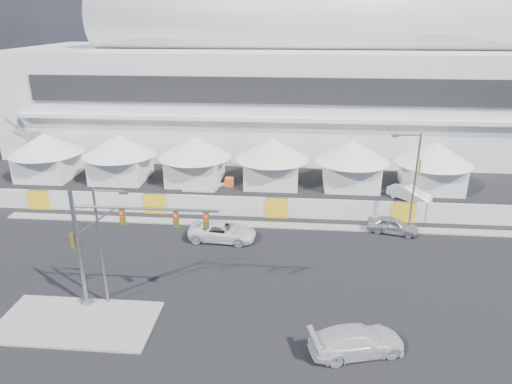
# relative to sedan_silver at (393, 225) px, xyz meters

# --- Properties ---
(ground) EXTENTS (160.00, 160.00, 0.00)m
(ground) POSITION_rel_sedan_silver_xyz_m (-16.55, -11.99, -0.75)
(ground) COLOR black
(ground) RESTS_ON ground
(median_island) EXTENTS (10.00, 5.00, 0.15)m
(median_island) POSITION_rel_sedan_silver_xyz_m (-22.55, -14.99, -0.68)
(median_island) COLOR gray
(median_island) RESTS_ON ground
(far_curb) EXTENTS (80.00, 1.20, 0.12)m
(far_curb) POSITION_rel_sedan_silver_xyz_m (3.45, 0.51, -0.69)
(far_curb) COLOR gray
(far_curb) RESTS_ON ground
(stadium) EXTENTS (80.00, 24.80, 21.98)m
(stadium) POSITION_rel_sedan_silver_xyz_m (-7.84, 29.51, 8.70)
(stadium) COLOR silver
(stadium) RESTS_ON ground
(tent_row) EXTENTS (53.40, 8.40, 5.40)m
(tent_row) POSITION_rel_sedan_silver_xyz_m (-16.05, 12.01, 2.40)
(tent_row) COLOR silver
(tent_row) RESTS_ON ground
(hoarding_fence) EXTENTS (70.00, 0.25, 2.00)m
(hoarding_fence) POSITION_rel_sedan_silver_xyz_m (-10.55, 2.51, 0.25)
(hoarding_fence) COLOR silver
(hoarding_fence) RESTS_ON ground
(sedan_silver) EXTENTS (2.78, 4.71, 1.50)m
(sedan_silver) POSITION_rel_sedan_silver_xyz_m (0.00, 0.00, 0.00)
(sedan_silver) COLOR silver
(sedan_silver) RESTS_ON ground
(pickup_curb) EXTENTS (3.06, 6.00, 1.62)m
(pickup_curb) POSITION_rel_sedan_silver_xyz_m (-15.05, -2.68, 0.06)
(pickup_curb) COLOR white
(pickup_curb) RESTS_ON ground
(pickup_near) EXTENTS (3.70, 6.00, 1.62)m
(pickup_near) POSITION_rel_sedan_silver_xyz_m (-5.07, -16.17, 0.06)
(pickup_near) COLOR silver
(pickup_near) RESTS_ON ground
(lot_car_a) EXTENTS (4.30, 4.44, 1.51)m
(lot_car_a) POSITION_rel_sedan_silver_xyz_m (3.24, 8.09, 0.00)
(lot_car_a) COLOR silver
(lot_car_a) RESTS_ON ground
(traffic_mast) EXTENTS (9.65, 0.79, 8.15)m
(traffic_mast) POSITION_rel_sedan_silver_xyz_m (-20.87, -12.99, 3.85)
(traffic_mast) COLOR gray
(traffic_mast) RESTS_ON median_island
(streetlight_median) EXTENTS (2.31, 0.23, 8.35)m
(streetlight_median) POSITION_rel_sedan_silver_xyz_m (-21.13, -12.79, 4.19)
(streetlight_median) COLOR slate
(streetlight_median) RESTS_ON median_island
(streetlight_curb) EXTENTS (2.70, 0.61, 9.13)m
(streetlight_curb) POSITION_rel_sedan_silver_xyz_m (1.36, 0.51, 4.55)
(streetlight_curb) COLOR gray
(streetlight_curb) RESTS_ON ground
(boom_lift) EXTENTS (6.20, 1.45, 3.16)m
(boom_lift) POSITION_rel_sedan_silver_xyz_m (-19.07, 4.50, 0.10)
(boom_lift) COLOR #F05A16
(boom_lift) RESTS_ON ground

